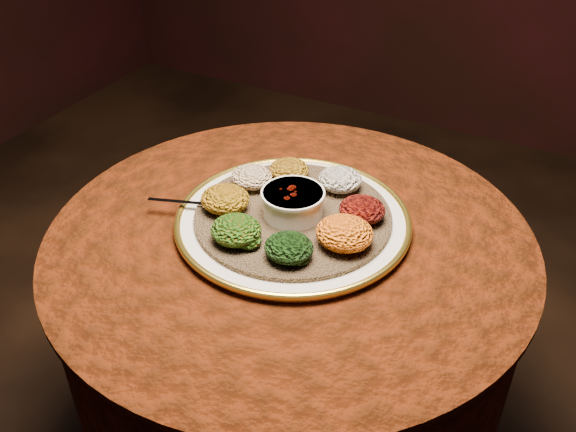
% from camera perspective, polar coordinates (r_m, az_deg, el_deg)
% --- Properties ---
extents(table, '(0.96, 0.96, 0.73)m').
position_cam_1_polar(table, '(1.37, 0.13, -7.57)').
color(table, black).
rests_on(table, ground).
extents(platter, '(0.53, 0.53, 0.02)m').
position_cam_1_polar(platter, '(1.27, 0.43, -0.40)').
color(platter, beige).
rests_on(platter, table).
extents(injera, '(0.43, 0.43, 0.01)m').
position_cam_1_polar(injera, '(1.27, 0.43, -0.00)').
color(injera, brown).
rests_on(injera, platter).
extents(stew_bowl, '(0.12, 0.12, 0.05)m').
position_cam_1_polar(stew_bowl, '(1.25, 0.44, 1.31)').
color(stew_bowl, white).
rests_on(stew_bowl, injera).
extents(spoon, '(0.15, 0.06, 0.01)m').
position_cam_1_polar(spoon, '(1.29, -7.30, 1.07)').
color(spoon, silver).
rests_on(spoon, injera).
extents(portion_ayib, '(0.09, 0.09, 0.04)m').
position_cam_1_polar(portion_ayib, '(1.33, 4.64, 3.25)').
color(portion_ayib, beige).
rests_on(portion_ayib, injera).
extents(portion_kitfo, '(0.09, 0.09, 0.04)m').
position_cam_1_polar(portion_kitfo, '(1.25, 6.61, 0.57)').
color(portion_kitfo, black).
rests_on(portion_kitfo, injera).
extents(portion_tikil, '(0.11, 0.10, 0.05)m').
position_cam_1_polar(portion_tikil, '(1.18, 5.04, -1.52)').
color(portion_tikil, '#A46B0D').
rests_on(portion_tikil, injera).
extents(portion_gomen, '(0.09, 0.09, 0.04)m').
position_cam_1_polar(portion_gomen, '(1.14, 0.08, -2.82)').
color(portion_gomen, black).
rests_on(portion_gomen, injera).
extents(portion_mixveg, '(0.10, 0.09, 0.05)m').
position_cam_1_polar(portion_mixveg, '(1.19, -4.64, -1.25)').
color(portion_mixveg, '#AA3B0A').
rests_on(portion_mixveg, injera).
extents(portion_kik, '(0.10, 0.09, 0.05)m').
position_cam_1_polar(portion_kik, '(1.27, -5.61, 1.51)').
color(portion_kik, '#996B0D').
rests_on(portion_kik, injera).
extents(portion_timatim, '(0.09, 0.08, 0.04)m').
position_cam_1_polar(portion_timatim, '(1.34, -3.24, 3.49)').
color(portion_timatim, maroon).
rests_on(portion_timatim, injera).
extents(portion_shiro, '(0.09, 0.08, 0.04)m').
position_cam_1_polar(portion_shiro, '(1.37, 0.11, 4.14)').
color(portion_shiro, '#946A11').
rests_on(portion_shiro, injera).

